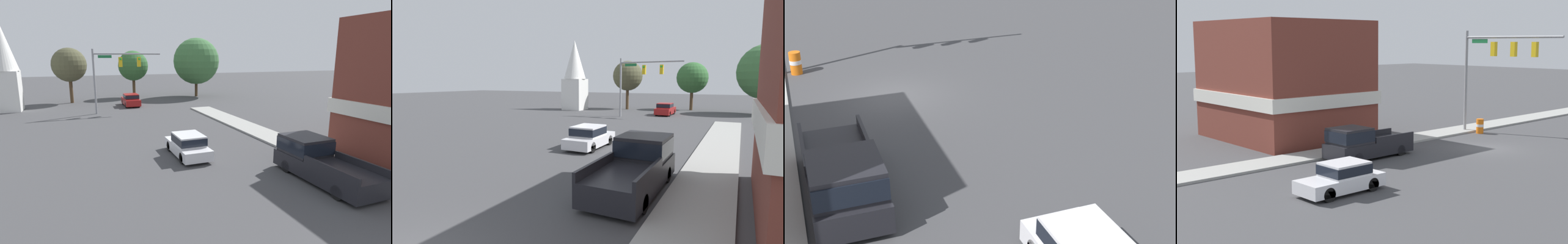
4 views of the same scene
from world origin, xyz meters
TOP-DOWN VIEW (x-y plane):
  - far_signal_assembly at (-3.83, 30.68)m, footprint 7.29×0.49m
  - car_lead at (-1.72, 13.70)m, footprint 1.77×4.20m
  - car_distant at (-1.68, 34.83)m, footprint 1.78×4.32m
  - pickup_truck_parked at (3.25, 8.06)m, footprint 2.10×5.62m
  - church_steeple at (-15.32, 36.08)m, footprint 3.21×3.21m
  - backdrop_tree_left_far at (-8.60, 40.18)m, footprint 4.41×4.41m
  - backdrop_tree_left_mid at (0.22, 43.06)m, footprint 4.42×4.42m
  - backdrop_tree_center at (9.37, 40.54)m, footprint 6.94×6.94m

SIDE VIEW (x-z plane):
  - car_lead at x=-1.72m, z-range 0.03..1.47m
  - car_distant at x=-1.68m, z-range 0.03..1.54m
  - pickup_truck_parked at x=3.25m, z-range -0.02..1.94m
  - backdrop_tree_left_mid at x=0.22m, z-range 1.23..8.16m
  - far_signal_assembly at x=-3.83m, z-range 1.53..8.40m
  - backdrop_tree_left_far at x=-8.60m, z-range 1.38..8.59m
  - church_steeple at x=-15.32m, z-range 0.23..10.31m
  - backdrop_tree_center at x=9.37m, z-range 0.94..9.78m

